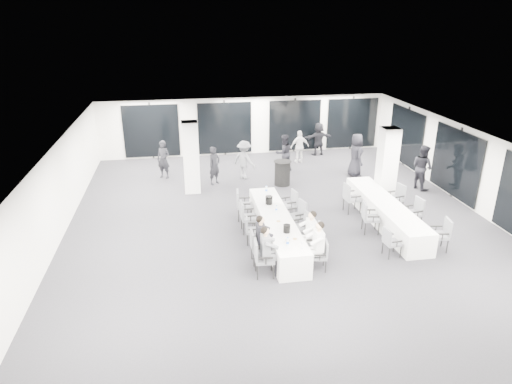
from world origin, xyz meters
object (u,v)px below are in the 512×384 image
(standing_guest_a, at_px, (214,163))
(chair_side_left_near, at_px, (390,241))
(chair_main_left_far, at_px, (242,203))
(chair_main_left_near, at_px, (261,256))
(cocktail_table, at_px, (282,173))
(standing_guest_h, at_px, (423,164))
(chair_main_right_second, at_px, (315,238))
(chair_side_right_mid, at_px, (415,211))
(chair_main_right_fourth, at_px, (299,214))
(standing_guest_c, at_px, (244,158))
(ice_bucket_far, at_px, (269,200))
(chair_main_left_second, at_px, (257,245))
(standing_guest_b, at_px, (284,150))
(standing_guest_e, at_px, (356,152))
(chair_main_left_mid, at_px, (251,228))
(ice_bucket_near, at_px, (287,229))
(chair_side_left_mid, at_px, (369,216))
(chair_main_left_fourth, at_px, (246,215))
(chair_side_right_far, at_px, (397,196))
(banquet_table_side, at_px, (385,213))
(chair_main_right_far, at_px, (291,202))
(standing_guest_d, at_px, (300,145))
(standing_guest_f, at_px, (319,137))
(chair_side_left_far, at_px, (350,196))
(chair_main_right_mid, at_px, (304,224))
(banquet_table_main, at_px, (276,228))
(chair_main_right_near, at_px, (321,253))
(chair_side_right_near, at_px, (442,232))
(standing_guest_g, at_px, (163,157))

(standing_guest_a, bearing_deg, chair_side_left_near, -96.87)
(chair_main_left_far, bearing_deg, chair_main_left_near, 7.11)
(cocktail_table, distance_m, standing_guest_h, 5.54)
(chair_main_right_second, relative_size, chair_side_right_mid, 1.05)
(chair_main_right_fourth, bearing_deg, standing_guest_c, -3.86)
(standing_guest_h, bearing_deg, ice_bucket_far, 91.44)
(chair_main_left_second, relative_size, standing_guest_b, 0.52)
(chair_main_right_fourth, bearing_deg, standing_guest_e, -53.23)
(chair_side_right_mid, relative_size, standing_guest_c, 0.53)
(chair_main_left_mid, xyz_separation_m, standing_guest_h, (7.42, 3.47, 0.52))
(chair_side_left_near, distance_m, ice_bucket_near, 3.00)
(standing_guest_h, bearing_deg, chair_side_left_mid, 115.38)
(chair_main_left_fourth, height_order, chair_side_right_far, chair_main_left_fourth)
(banquet_table_side, bearing_deg, standing_guest_a, 138.29)
(chair_main_right_far, distance_m, chair_side_left_mid, 2.68)
(chair_main_left_near, relative_size, chair_main_right_second, 0.98)
(chair_side_right_far, relative_size, standing_guest_d, 0.57)
(chair_side_left_mid, relative_size, standing_guest_d, 0.59)
(cocktail_table, height_order, chair_main_left_far, chair_main_left_far)
(standing_guest_f, bearing_deg, ice_bucket_near, 59.22)
(chair_main_left_far, relative_size, chair_side_left_far, 0.99)
(chair_main_right_mid, distance_m, chair_main_right_far, 1.74)
(banquet_table_main, distance_m, banquet_table_side, 3.86)
(standing_guest_c, relative_size, standing_guest_h, 0.92)
(standing_guest_a, relative_size, standing_guest_d, 1.04)
(banquet_table_main, bearing_deg, chair_main_right_fourth, 31.15)
(chair_main_right_fourth, distance_m, chair_side_left_mid, 2.22)
(chair_main_right_near, distance_m, chair_side_right_near, 3.86)
(chair_main_right_mid, relative_size, standing_guest_d, 0.53)
(cocktail_table, height_order, standing_guest_f, standing_guest_f)
(standing_guest_a, bearing_deg, ice_bucket_far, -111.10)
(chair_main_right_second, bearing_deg, chair_main_left_second, 99.35)
(chair_main_left_second, distance_m, chair_side_right_far, 6.14)
(chair_main_left_near, height_order, standing_guest_f, standing_guest_f)
(standing_guest_e, bearing_deg, chair_side_right_far, 179.96)
(chair_main_left_near, height_order, chair_main_left_second, chair_main_left_near)
(chair_side_right_near, bearing_deg, ice_bucket_near, 94.94)
(chair_main_right_mid, relative_size, standing_guest_h, 0.44)
(chair_side_left_far, height_order, chair_side_right_far, chair_side_left_far)
(standing_guest_f, bearing_deg, banquet_table_main, 56.39)
(chair_side_right_near, relative_size, standing_guest_g, 0.54)
(chair_side_right_mid, height_order, ice_bucket_near, chair_side_right_mid)
(chair_main_left_second, xyz_separation_m, standing_guest_g, (-2.69, 7.69, 0.36))
(chair_main_right_mid, height_order, standing_guest_b, standing_guest_b)
(chair_side_right_near, bearing_deg, chair_side_left_near, 103.77)
(chair_main_left_mid, xyz_separation_m, chair_side_left_mid, (3.81, 0.10, 0.09))
(banquet_table_side, xyz_separation_m, chair_main_left_fourth, (-4.66, 0.11, 0.22))
(chair_main_left_near, bearing_deg, chair_side_right_far, 125.62)
(chair_side_left_far, bearing_deg, chair_side_right_near, 24.72)
(chair_main_right_far, distance_m, standing_guest_f, 7.64)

